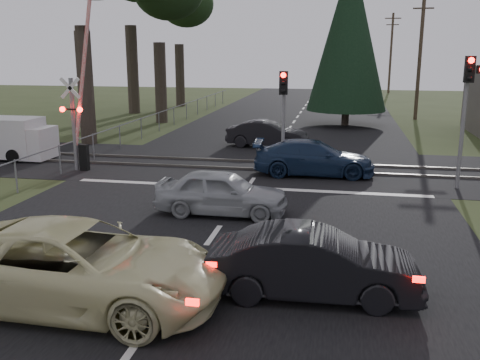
% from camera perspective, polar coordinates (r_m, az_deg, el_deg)
% --- Properties ---
extents(ground, '(120.00, 120.00, 0.00)m').
position_cam_1_polar(ground, '(11.89, -6.31, -10.65)').
color(ground, '#313C1B').
rests_on(ground, ground).
extents(road, '(14.00, 100.00, 0.01)m').
position_cam_1_polar(road, '(21.17, 1.60, 0.35)').
color(road, black).
rests_on(road, ground).
extents(rail_corridor, '(120.00, 8.00, 0.01)m').
position_cam_1_polar(rail_corridor, '(23.10, 2.40, 1.48)').
color(rail_corridor, black).
rests_on(rail_corridor, ground).
extents(stop_line, '(13.00, 0.35, 0.00)m').
position_cam_1_polar(stop_line, '(19.45, 0.75, -0.83)').
color(stop_line, silver).
rests_on(stop_line, ground).
extents(rail_near, '(120.00, 0.12, 0.10)m').
position_cam_1_polar(rail_near, '(22.32, 2.10, 1.16)').
color(rail_near, '#59544C').
rests_on(rail_near, ground).
extents(rail_far, '(120.00, 0.12, 0.10)m').
position_cam_1_polar(rail_far, '(23.86, 2.69, 1.98)').
color(rail_far, '#59544C').
rests_on(rail_far, ground).
extents(crossing_signal, '(1.62, 0.38, 6.96)m').
position_cam_1_polar(crossing_signal, '(22.90, -16.83, 6.01)').
color(crossing_signal, slate).
rests_on(crossing_signal, ground).
extents(traffic_signal_right, '(0.68, 0.48, 4.70)m').
position_cam_1_polar(traffic_signal_right, '(20.33, 23.14, 8.17)').
color(traffic_signal_right, slate).
rests_on(traffic_signal_right, ground).
extents(traffic_signal_center, '(0.32, 0.48, 4.10)m').
position_cam_1_polar(traffic_signal_center, '(21.24, 4.64, 8.02)').
color(traffic_signal_center, slate).
rests_on(traffic_signal_center, ground).
extents(utility_pole_mid, '(1.80, 0.26, 9.00)m').
position_cam_1_polar(utility_pole_mid, '(40.67, 18.66, 12.77)').
color(utility_pole_mid, '#4C3D2D').
rests_on(utility_pole_mid, ground).
extents(utility_pole_far, '(1.80, 0.26, 9.00)m').
position_cam_1_polar(utility_pole_far, '(65.55, 15.80, 13.05)').
color(utility_pole_far, '#4C3D2D').
rests_on(utility_pole_far, ground).
extents(conifer_tree, '(5.20, 5.20, 11.00)m').
position_cam_1_polar(conifer_tree, '(36.35, 11.56, 15.16)').
color(conifer_tree, '#473D33').
rests_on(conifer_tree, ground).
extents(fence_left, '(0.10, 36.00, 1.20)m').
position_cam_1_polar(fence_left, '(35.00, -7.79, 5.54)').
color(fence_left, slate).
rests_on(fence_left, ground).
extents(cream_coupe, '(5.89, 2.78, 1.63)m').
position_cam_1_polar(cream_coupe, '(10.98, -17.00, -8.72)').
color(cream_coupe, beige).
rests_on(cream_coupe, ground).
extents(dark_hatchback, '(4.29, 1.66, 1.39)m').
position_cam_1_polar(dark_hatchback, '(10.98, 7.86, -8.88)').
color(dark_hatchback, black).
rests_on(dark_hatchback, ground).
extents(silver_car, '(4.01, 1.62, 1.37)m').
position_cam_1_polar(silver_car, '(16.22, -1.96, -1.34)').
color(silver_car, '#999DA1').
rests_on(silver_car, ground).
extents(blue_sedan, '(4.88, 2.21, 1.39)m').
position_cam_1_polar(blue_sedan, '(21.56, 7.86, 2.35)').
color(blue_sedan, '#162643').
rests_on(blue_sedan, ground).
extents(dark_car_far, '(4.22, 1.83, 1.35)m').
position_cam_1_polar(dark_car_far, '(27.66, 2.91, 4.91)').
color(dark_car_far, black).
rests_on(dark_car_far, ground).
extents(white_van, '(4.87, 1.92, 1.90)m').
position_cam_1_polar(white_van, '(26.91, -24.00, 4.12)').
color(white_van, silver).
rests_on(white_van, ground).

